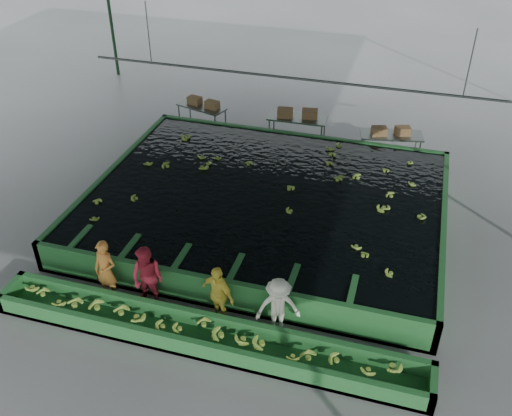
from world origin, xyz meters
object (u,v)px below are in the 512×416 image
(worker_c, at_px, (218,294))
(box_stack_left, at_px, (203,106))
(worker_a, at_px, (106,270))
(packing_table_right, at_px, (390,147))
(worker_b, at_px, (148,278))
(packing_table_left, at_px, (202,116))
(box_stack_right, at_px, (390,135))
(box_stack_mid, at_px, (297,117))
(packing_table_mid, at_px, (297,129))
(sorting_trough, at_px, (203,335))
(flotation_tank, at_px, (266,205))
(worker_d, at_px, (278,307))

(worker_c, bearing_deg, box_stack_left, 134.77)
(worker_a, xyz_separation_m, packing_table_right, (5.86, 8.96, -0.34))
(worker_b, distance_m, packing_table_left, 9.76)
(packing_table_right, height_order, box_stack_right, box_stack_right)
(packing_table_right, xyz_separation_m, box_stack_mid, (-3.36, 0.37, 0.48))
(worker_c, xyz_separation_m, packing_table_mid, (-0.33, 9.33, -0.31))
(worker_c, xyz_separation_m, box_stack_right, (2.98, 8.92, 0.16))
(packing_table_left, bearing_deg, packing_table_right, -4.14)
(packing_table_left, bearing_deg, box_stack_right, -4.55)
(box_stack_mid, distance_m, box_stack_right, 3.35)
(box_stack_left, bearing_deg, sorting_trough, -69.22)
(sorting_trough, bearing_deg, box_stack_right, 72.53)
(flotation_tank, distance_m, worker_b, 4.63)
(worker_b, bearing_deg, worker_a, -174.01)
(worker_c, bearing_deg, box_stack_right, 93.53)
(worker_b, height_order, packing_table_mid, worker_b)
(packing_table_right, bearing_deg, worker_a, -123.17)
(packing_table_left, xyz_separation_m, box_stack_mid, (3.71, -0.14, 0.53))
(sorting_trough, relative_size, box_stack_left, 7.76)
(worker_a, distance_m, box_stack_mid, 9.66)
(worker_b, relative_size, packing_table_right, 0.81)
(sorting_trough, height_order, worker_b, worker_b)
(worker_b, height_order, box_stack_left, worker_b)
(packing_table_left, bearing_deg, flotation_tank, -52.46)
(worker_d, relative_size, packing_table_right, 0.74)
(sorting_trough, bearing_deg, worker_c, 84.62)
(sorting_trough, xyz_separation_m, worker_a, (-2.76, 0.80, 0.56))
(box_stack_right, bearing_deg, packing_table_mid, 172.86)
(flotation_tank, distance_m, sorting_trough, 5.10)
(flotation_tank, height_order, sorting_trough, flotation_tank)
(worker_c, height_order, packing_table_right, worker_c)
(packing_table_right, distance_m, box_stack_mid, 3.41)
(packing_table_left, xyz_separation_m, packing_table_right, (7.07, -0.51, 0.04))
(worker_c, bearing_deg, packing_table_mid, 114.03)
(box_stack_mid, bearing_deg, worker_d, -79.33)
(sorting_trough, height_order, packing_table_left, packing_table_left)
(flotation_tank, relative_size, worker_c, 6.39)
(packing_table_right, relative_size, box_stack_left, 1.61)
(packing_table_left, bearing_deg, worker_b, -76.26)
(flotation_tank, xyz_separation_m, box_stack_mid, (-0.26, 5.03, 0.51))
(flotation_tank, bearing_deg, box_stack_mid, 92.98)
(sorting_trough, relative_size, packing_table_mid, 4.77)
(worker_b, relative_size, box_stack_mid, 1.18)
(flotation_tank, distance_m, packing_table_left, 6.53)
(worker_b, distance_m, packing_table_right, 10.15)
(box_stack_left, bearing_deg, worker_b, -76.70)
(sorting_trough, height_order, packing_table_right, packing_table_right)
(worker_d, height_order, packing_table_right, worker_d)
(sorting_trough, bearing_deg, box_stack_left, 110.78)
(worker_b, distance_m, worker_c, 1.74)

